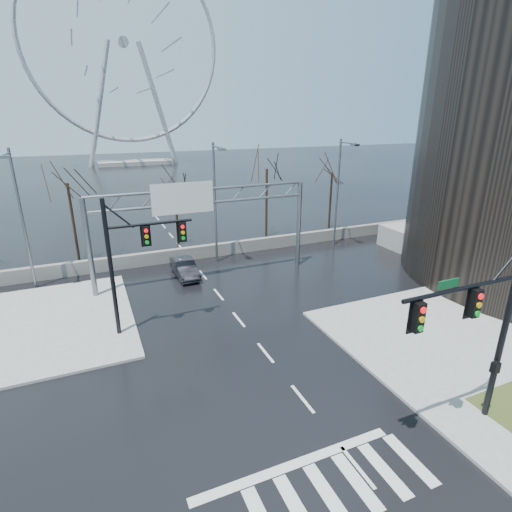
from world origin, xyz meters
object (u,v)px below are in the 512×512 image
ferris_wheel (124,51)px  sign_gantry (199,215)px  car (185,268)px  signal_mast_far (131,254)px  signal_mast_near (484,321)px

ferris_wheel → sign_gantry: bearing=-93.8°
ferris_wheel → car: (-6.35, -78.69, -25.44)m
sign_gantry → signal_mast_far: bearing=-132.5°
signal_mast_far → car: bearing=58.4°
ferris_wheel → car: bearing=-94.6°
signal_mast_near → ferris_wheel: bearing=90.1°
signal_mast_near → car: bearing=107.7°
signal_mast_far → sign_gantry: signal_mast_far is taller
sign_gantry → car: size_ratio=3.86×
signal_mast_near → car: size_ratio=1.89×
ferris_wheel → car: ferris_wheel is taller
signal_mast_far → car: 9.57m
car → sign_gantry: bearing=-55.6°
signal_mast_far → ferris_wheel: bearing=82.8°
sign_gantry → ferris_wheel: bearing=86.2°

